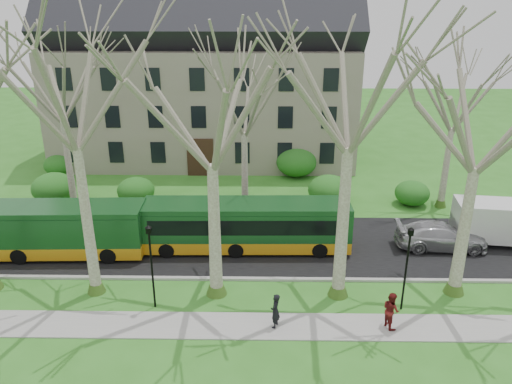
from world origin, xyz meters
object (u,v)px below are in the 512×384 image
van_a (506,223)px  bus_follow (246,225)px  sedan (441,236)px  pedestrian_b (391,310)px  bus_lead (35,229)px  pedestrian_a (275,311)px

van_a → bus_follow: bearing=-169.8°
sedan → pedestrian_b: bearing=150.0°
bus_lead → bus_follow: size_ratio=1.03×
bus_follow → sedan: size_ratio=2.26×
van_a → pedestrian_a: bearing=-142.0°
bus_lead → pedestrian_b: (18.95, -6.59, -0.68)m
van_a → pedestrian_b: bearing=-129.6°
bus_lead → pedestrian_a: bus_lead is taller
bus_lead → bus_follow: 12.18m
pedestrian_a → pedestrian_b: pedestrian_b is taller
sedan → pedestrian_a: pedestrian_a is taller
bus_lead → pedestrian_b: bus_lead is taller
pedestrian_a → pedestrian_b: bearing=111.1°
sedan → van_a: size_ratio=0.89×
sedan → pedestrian_b: size_ratio=3.03×
sedan → van_a: van_a is taller
van_a → pedestrian_b: (-8.83, -8.38, -0.43)m
sedan → pedestrian_a: bearing=129.8°
sedan → pedestrian_b: pedestrian_b is taller
bus_follow → sedan: bearing=0.1°
bus_follow → van_a: size_ratio=2.01×
sedan → bus_lead: bearing=94.6°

